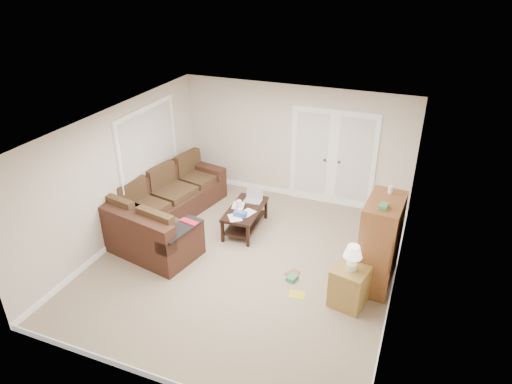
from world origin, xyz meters
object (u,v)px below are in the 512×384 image
at_px(tv_armoire, 380,243).
at_px(side_cabinet, 349,283).
at_px(sectional_sofa, 161,212).
at_px(coffee_table, 246,217).

distance_m(tv_armoire, side_cabinet, 0.84).
relative_size(sectional_sofa, side_cabinet, 3.10).
bearing_deg(coffee_table, tv_armoire, -18.90).
height_order(sectional_sofa, side_cabinet, side_cabinet).
xyz_separation_m(sectional_sofa, tv_armoire, (4.16, -0.19, 0.41)).
distance_m(sectional_sofa, tv_armoire, 4.19).
height_order(coffee_table, tv_armoire, tv_armoire).
xyz_separation_m(coffee_table, side_cabinet, (2.30, -1.43, 0.12)).
bearing_deg(sectional_sofa, side_cabinet, -1.45).
xyz_separation_m(sectional_sofa, side_cabinet, (3.85, -0.87, 0.02)).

